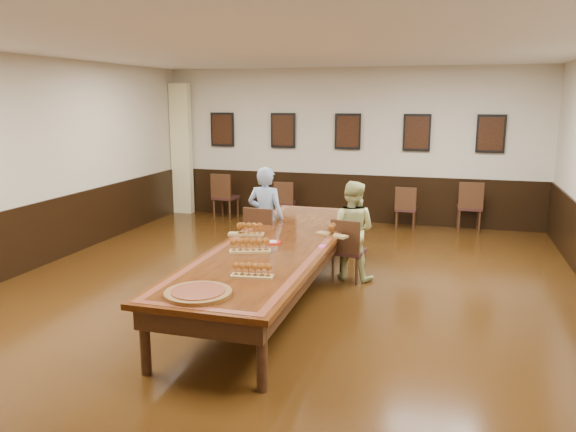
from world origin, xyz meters
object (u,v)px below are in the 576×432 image
(conference_table, at_px, (277,253))
(carved_platter, at_px, (198,293))
(spare_chair_d, at_px, (469,206))
(spare_chair_a, at_px, (226,196))
(person_man, at_px, (266,217))
(spare_chair_b, at_px, (285,201))
(chair_woman, at_px, (349,249))
(chair_man, at_px, (263,238))
(spare_chair_c, at_px, (406,208))
(person_woman, at_px, (352,230))

(conference_table, distance_m, carved_platter, 2.11)
(spare_chair_d, relative_size, conference_table, 0.20)
(spare_chair_a, relative_size, carved_platter, 1.23)
(person_man, bearing_deg, spare_chair_b, -75.01)
(chair_woman, height_order, spare_chair_a, spare_chair_a)
(carved_platter, bearing_deg, chair_man, 98.12)
(spare_chair_c, xyz_separation_m, conference_table, (-1.28, -4.55, 0.18))
(spare_chair_d, relative_size, person_woman, 0.69)
(spare_chair_c, bearing_deg, conference_table, 74.48)
(spare_chair_d, bearing_deg, carved_platter, 66.32)
(chair_woman, distance_m, spare_chair_a, 4.82)
(spare_chair_a, bearing_deg, chair_woman, 139.19)
(person_man, relative_size, carved_platter, 1.94)
(spare_chair_a, xyz_separation_m, spare_chair_c, (3.85, 0.06, -0.06))
(spare_chair_c, xyz_separation_m, person_woman, (-0.51, -3.45, 0.28))
(carved_platter, bearing_deg, person_man, 97.76)
(person_man, bearing_deg, carved_platter, 101.27)
(person_woman, xyz_separation_m, carved_platter, (-0.90, -3.20, 0.06))
(chair_man, xyz_separation_m, spare_chair_d, (3.08, 3.56, 0.00))
(chair_man, relative_size, chair_woman, 1.07)
(person_woman, distance_m, carved_platter, 3.33)
(spare_chair_b, xyz_separation_m, spare_chair_d, (3.74, 0.20, 0.06))
(chair_man, relative_size, spare_chair_c, 1.13)
(spare_chair_b, relative_size, person_woman, 0.61)
(conference_table, bearing_deg, spare_chair_d, 62.35)
(spare_chair_c, height_order, carved_platter, spare_chair_c)
(chair_man, distance_m, spare_chair_c, 3.85)
(spare_chair_b, xyz_separation_m, carved_platter, (1.12, -6.65, 0.34))
(spare_chair_c, bearing_deg, chair_woman, 81.84)
(conference_table, bearing_deg, chair_man, 116.43)
(person_woman, bearing_deg, chair_woman, 90.00)
(chair_man, relative_size, spare_chair_a, 0.98)
(person_man, height_order, person_woman, person_man)
(spare_chair_a, relative_size, spare_chair_c, 1.15)
(chair_man, bearing_deg, spare_chair_a, -55.57)
(spare_chair_b, distance_m, person_man, 3.34)
(chair_man, distance_m, spare_chair_d, 4.71)
(chair_woman, height_order, spare_chair_d, spare_chair_d)
(person_woman, bearing_deg, conference_table, 63.13)
(chair_woman, relative_size, conference_table, 0.18)
(chair_woman, distance_m, spare_chair_b, 4.07)
(chair_man, bearing_deg, person_woman, 179.81)
(conference_table, bearing_deg, chair_woman, 53.04)
(spare_chair_d, bearing_deg, chair_man, 46.30)
(person_man, xyz_separation_m, conference_table, (0.59, -1.30, -0.17))
(chair_man, distance_m, person_man, 0.31)
(spare_chair_a, distance_m, spare_chair_c, 3.85)
(spare_chair_a, bearing_deg, person_man, 127.33)
(spare_chair_a, height_order, person_man, person_man)
(spare_chair_c, bearing_deg, chair_man, 61.04)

